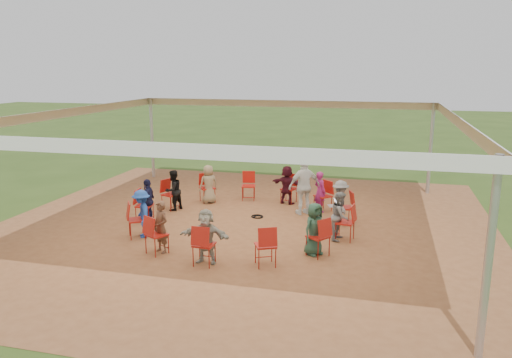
% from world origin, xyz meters
% --- Properties ---
extents(ground, '(80.00, 80.00, 0.00)m').
position_xyz_m(ground, '(0.00, 0.00, 0.00)').
color(ground, '#2E4816').
rests_on(ground, ground).
extents(dirt_patch, '(13.00, 13.00, 0.00)m').
position_xyz_m(dirt_patch, '(0.00, 0.00, 0.01)').
color(dirt_patch, brown).
rests_on(dirt_patch, ground).
extents(tent, '(10.33, 10.33, 3.00)m').
position_xyz_m(tent, '(0.00, 0.00, 2.37)').
color(tent, '#B2B2B7').
rests_on(tent, ground).
extents(chair_0, '(0.55, 0.54, 0.90)m').
position_xyz_m(chair_0, '(2.57, 0.90, 0.45)').
color(chair_0, '#AF180F').
rests_on(chair_0, ground).
extents(chair_1, '(0.61, 0.61, 0.90)m').
position_xyz_m(chair_1, '(1.86, 1.99, 0.45)').
color(chair_1, '#AF180F').
rests_on(chair_1, ground).
extents(chair_2, '(0.52, 0.54, 0.90)m').
position_xyz_m(chair_2, '(0.73, 2.63, 0.45)').
color(chair_2, '#AF180F').
rests_on(chair_2, ground).
extents(chair_3, '(0.50, 0.52, 0.90)m').
position_xyz_m(chair_3, '(-0.58, 2.66, 0.45)').
color(chair_3, '#AF180F').
rests_on(chair_3, ground).
extents(chair_4, '(0.60, 0.61, 0.90)m').
position_xyz_m(chair_4, '(-1.75, 2.09, 0.45)').
color(chair_4, '#AF180F').
rests_on(chair_4, ground).
extents(chair_5, '(0.57, 0.56, 0.90)m').
position_xyz_m(chair_5, '(-2.52, 1.04, 0.45)').
color(chair_5, '#AF180F').
rests_on(chair_5, ground).
extents(chair_6, '(0.48, 0.46, 0.90)m').
position_xyz_m(chair_6, '(-2.71, -0.25, 0.45)').
color(chair_6, '#AF180F').
rests_on(chair_6, ground).
extents(chair_7, '(0.60, 0.59, 0.90)m').
position_xyz_m(chair_7, '(-2.28, -1.49, 0.45)').
color(chair_7, '#AF180F').
rests_on(chair_7, ground).
extents(chair_8, '(0.58, 0.59, 0.90)m').
position_xyz_m(chair_8, '(-1.33, -2.38, 0.45)').
color(chair_8, '#AF180F').
rests_on(chair_8, ground).
extents(chair_9, '(0.43, 0.45, 0.90)m').
position_xyz_m(chair_9, '(-0.08, -2.72, 0.45)').
color(chair_9, '#AF180F').
rests_on(chair_9, ground).
extents(chair_10, '(0.57, 0.58, 0.90)m').
position_xyz_m(chair_10, '(1.20, -2.45, 0.45)').
color(chair_10, '#AF180F').
rests_on(chair_10, ground).
extents(chair_11, '(0.60, 0.60, 0.90)m').
position_xyz_m(chair_11, '(2.20, -1.61, 0.45)').
color(chair_11, '#AF180F').
rests_on(chair_11, ground).
extents(chair_12, '(0.50, 0.48, 0.90)m').
position_xyz_m(chair_12, '(2.70, -0.40, 0.45)').
color(chair_12, '#AF180F').
rests_on(chair_12, ground).
extents(person_seated_0, '(0.61, 0.85, 1.19)m').
position_xyz_m(person_seated_0, '(2.46, 0.86, 0.60)').
color(person_seated_0, slate).
rests_on(person_seated_0, ground).
extents(person_seated_1, '(0.51, 0.51, 1.19)m').
position_xyz_m(person_seated_1, '(1.78, 1.90, 0.60)').
color(person_seated_1, '#951F64').
rests_on(person_seated_1, ground).
extents(person_seated_2, '(1.18, 0.69, 1.19)m').
position_xyz_m(person_seated_2, '(0.69, 2.51, 0.60)').
color(person_seated_2, '#40101A').
rests_on(person_seated_2, ground).
extents(person_seated_3, '(0.66, 0.62, 1.19)m').
position_xyz_m(person_seated_3, '(-1.67, 2.00, 0.60)').
color(person_seated_3, '#8C7855').
rests_on(person_seated_3, ground).
extents(person_seated_4, '(0.53, 0.66, 1.19)m').
position_xyz_m(person_seated_4, '(-2.41, 0.99, 0.60)').
color(person_seated_4, black).
rests_on(person_seated_4, ground).
extents(person_seated_5, '(0.42, 0.73, 1.19)m').
position_xyz_m(person_seated_5, '(-2.59, -0.24, 0.60)').
color(person_seated_5, '#17193B').
rests_on(person_seated_5, ground).
extents(person_seated_6, '(0.74, 0.85, 1.19)m').
position_xyz_m(person_seated_6, '(-2.18, -1.42, 0.60)').
color(person_seated_6, '#1E469D').
rests_on(person_seated_6, ground).
extents(person_seated_7, '(0.52, 0.46, 1.19)m').
position_xyz_m(person_seated_7, '(-1.27, -2.27, 0.60)').
color(person_seated_7, brown).
rests_on(person_seated_7, ground).
extents(person_seated_8, '(1.12, 0.44, 1.19)m').
position_xyz_m(person_seated_8, '(-0.07, -2.60, 0.60)').
color(person_seated_8, '#9F9C8C').
rests_on(person_seated_8, ground).
extents(person_seated_9, '(0.61, 0.66, 1.19)m').
position_xyz_m(person_seated_9, '(2.10, -1.54, 0.60)').
color(person_seated_9, '#274A37').
rests_on(person_seated_9, ground).
extents(person_seated_10, '(0.42, 0.62, 1.19)m').
position_xyz_m(person_seated_10, '(2.58, -0.39, 0.60)').
color(person_seated_10, slate).
rests_on(person_seated_10, ground).
extents(standing_person, '(1.06, 0.95, 1.63)m').
position_xyz_m(standing_person, '(1.38, 1.54, 0.82)').
color(standing_person, silver).
rests_on(standing_person, ground).
extents(cable_coil, '(0.43, 0.43, 0.03)m').
position_xyz_m(cable_coil, '(0.17, 0.90, 0.02)').
color(cable_coil, black).
rests_on(cable_coil, ground).
extents(laptop, '(0.32, 0.35, 0.20)m').
position_xyz_m(laptop, '(2.30, 0.80, 0.57)').
color(laptop, '#B7B7BC').
rests_on(laptop, ground).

